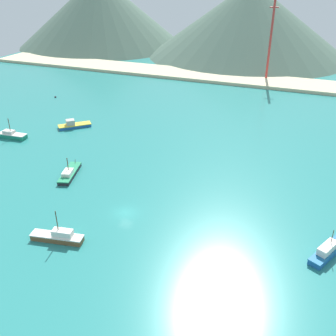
# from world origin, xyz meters

# --- Properties ---
(ground) EXTENTS (260.00, 280.00, 0.50)m
(ground) POSITION_xyz_m (0.00, 30.00, -0.25)
(ground) COLOR teal
(fishing_boat_3) EXTENTS (8.38, 3.16, 5.72)m
(fishing_boat_3) POSITION_xyz_m (-46.53, 21.21, 0.84)
(fishing_boat_3) COLOR #198466
(fishing_boat_3) RESTS_ON ground
(fishing_boat_4) EXTENTS (8.96, 8.70, 2.50)m
(fishing_boat_4) POSITION_xyz_m (-35.15, 34.40, 0.77)
(fishing_boat_4) COLOR #1E5BA8
(fishing_boat_4) RESTS_ON ground
(fishing_boat_6) EXTENTS (5.46, 10.29, 4.68)m
(fishing_boat_6) POSITION_xyz_m (-18.77, 8.62, 0.65)
(fishing_boat_6) COLOR #232328
(fishing_boat_6) RESTS_ON ground
(fishing_boat_7) EXTENTS (9.57, 3.81, 6.18)m
(fishing_boat_7) POSITION_xyz_m (-6.79, -11.88, 0.87)
(fishing_boat_7) COLOR brown
(fishing_boat_7) RESTS_ON ground
(fishing_boat_9) EXTENTS (6.75, 10.94, 4.80)m
(fishing_boat_9) POSITION_xyz_m (37.00, 2.12, 0.84)
(fishing_boat_9) COLOR #1E5BA8
(fishing_boat_9) RESTS_ON ground
(buoy_2) EXTENTS (0.76, 0.76, 0.76)m
(buoy_2) POSITION_xyz_m (-58.52, 56.97, 0.13)
(buoy_2) COLOR #232328
(buoy_2) RESTS_ON ground
(beach_strip) EXTENTS (247.00, 18.69, 1.20)m
(beach_strip) POSITION_xyz_m (0.00, 106.13, 0.60)
(beach_strip) COLOR beige
(beach_strip) RESTS_ON ground
(hill_west) EXTENTS (98.16, 98.16, 39.26)m
(hill_west) POSITION_xyz_m (-98.15, 158.28, 19.63)
(hill_west) COLOR #4C6656
(hill_west) RESTS_ON ground
(hill_central) EXTENTS (104.87, 104.87, 36.64)m
(hill_central) POSITION_xyz_m (-9.25, 158.22, 18.32)
(hill_central) COLOR #4C6656
(hill_central) RESTS_ON ground
(radio_tower) EXTENTS (3.49, 2.80, 34.94)m
(radio_tower) POSITION_xyz_m (9.23, 109.81, 17.82)
(radio_tower) COLOR #B7332D
(radio_tower) RESTS_ON ground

